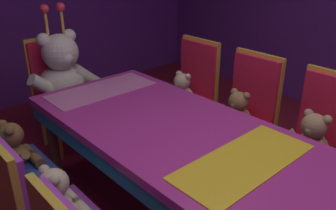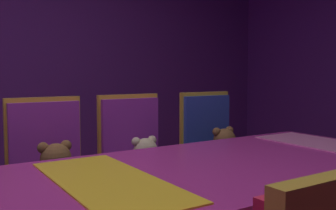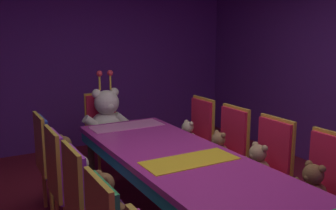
{
  "view_description": "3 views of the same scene",
  "coord_description": "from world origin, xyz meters",
  "px_view_note": "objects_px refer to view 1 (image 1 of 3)",
  "views": [
    {
      "loc": [
        -1.24,
        -0.83,
        1.69
      ],
      "look_at": [
        -0.19,
        0.33,
        0.99
      ],
      "focal_mm": 37.96,
      "sensor_mm": 36.0,
      "label": 1
    },
    {
      "loc": [
        1.21,
        -0.53,
        1.11
      ],
      "look_at": [
        -0.15,
        0.35,
        0.98
      ],
      "focal_mm": 41.07,
      "sensor_mm": 36.0,
      "label": 2
    },
    {
      "loc": [
        -1.52,
        -2.37,
        1.74
      ],
      "look_at": [
        0.01,
        0.36,
        1.12
      ],
      "focal_mm": 40.25,
      "sensor_mm": 36.0,
      "label": 3
    }
  ],
  "objects_px": {
    "teddy_right_3": "(237,112)",
    "chair_right_2": "(323,132)",
    "chair_left_3": "(27,208)",
    "teddy_right_2": "(312,140)",
    "banquet_table": "(243,176)",
    "teddy_right_4": "(181,91)",
    "king_teddy_bear": "(63,73)",
    "teddy_left_4": "(14,148)",
    "throne_chair": "(56,81)",
    "chair_right_4": "(193,85)",
    "teddy_left_3": "(57,197)",
    "chair_right_3": "(249,105)"
  },
  "relations": [
    {
      "from": "king_teddy_bear",
      "to": "chair_right_2",
      "type": "bearing_deg",
      "value": 24.49
    },
    {
      "from": "teddy_left_4",
      "to": "chair_right_2",
      "type": "bearing_deg",
      "value": -36.66
    },
    {
      "from": "teddy_right_2",
      "to": "king_teddy_bear",
      "type": "xyz_separation_m",
      "value": [
        -0.7,
        1.86,
        0.13
      ]
    },
    {
      "from": "teddy_right_4",
      "to": "king_teddy_bear",
      "type": "height_order",
      "value": "king_teddy_bear"
    },
    {
      "from": "banquet_table",
      "to": "teddy_right_4",
      "type": "distance_m",
      "value": 1.35
    },
    {
      "from": "banquet_table",
      "to": "teddy_left_3",
      "type": "distance_m",
      "value": 0.91
    },
    {
      "from": "chair_left_3",
      "to": "chair_right_4",
      "type": "distance_m",
      "value": 1.8
    },
    {
      "from": "banquet_table",
      "to": "chair_left_3",
      "type": "height_order",
      "value": "chair_left_3"
    },
    {
      "from": "teddy_right_2",
      "to": "chair_right_3",
      "type": "relative_size",
      "value": 0.34
    },
    {
      "from": "chair_left_3",
      "to": "chair_right_2",
      "type": "relative_size",
      "value": 1.0
    },
    {
      "from": "teddy_left_3",
      "to": "chair_right_2",
      "type": "xyz_separation_m",
      "value": [
        1.56,
        -0.56,
        0.01
      ]
    },
    {
      "from": "chair_right_2",
      "to": "chair_right_3",
      "type": "distance_m",
      "value": 0.58
    },
    {
      "from": "teddy_right_2",
      "to": "teddy_right_4",
      "type": "bearing_deg",
      "value": -89.86
    },
    {
      "from": "teddy_right_3",
      "to": "king_teddy_bear",
      "type": "distance_m",
      "value": 1.47
    },
    {
      "from": "teddy_left_3",
      "to": "teddy_left_4",
      "type": "distance_m",
      "value": 0.59
    },
    {
      "from": "banquet_table",
      "to": "teddy_right_3",
      "type": "bearing_deg",
      "value": 39.19
    },
    {
      "from": "throne_chair",
      "to": "teddy_left_4",
      "type": "bearing_deg",
      "value": -38.62
    },
    {
      "from": "teddy_right_4",
      "to": "teddy_left_3",
      "type": "bearing_deg",
      "value": 22.94
    },
    {
      "from": "teddy_left_3",
      "to": "king_teddy_bear",
      "type": "relative_size",
      "value": 0.37
    },
    {
      "from": "chair_right_3",
      "to": "chair_right_4",
      "type": "bearing_deg",
      "value": -89.68
    },
    {
      "from": "teddy_left_4",
      "to": "teddy_right_3",
      "type": "bearing_deg",
      "value": -22.33
    },
    {
      "from": "teddy_right_2",
      "to": "teddy_left_4",
      "type": "bearing_deg",
      "value": -39.41
    },
    {
      "from": "teddy_left_3",
      "to": "teddy_right_2",
      "type": "relative_size",
      "value": 0.91
    },
    {
      "from": "teddy_right_2",
      "to": "teddy_left_3",
      "type": "bearing_deg",
      "value": -21.53
    },
    {
      "from": "teddy_right_4",
      "to": "throne_chair",
      "type": "bearing_deg",
      "value": -51.22
    },
    {
      "from": "chair_right_3",
      "to": "king_teddy_bear",
      "type": "relative_size",
      "value": 1.2
    },
    {
      "from": "throne_chair",
      "to": "king_teddy_bear",
      "type": "height_order",
      "value": "king_teddy_bear"
    },
    {
      "from": "banquet_table",
      "to": "teddy_right_4",
      "type": "bearing_deg",
      "value": 58.76
    },
    {
      "from": "chair_left_3",
      "to": "teddy_right_4",
      "type": "xyz_separation_m",
      "value": [
        1.56,
        0.6,
        -0.02
      ]
    },
    {
      "from": "banquet_table",
      "to": "teddy_left_3",
      "type": "bearing_deg",
      "value": 142.15
    },
    {
      "from": "chair_right_4",
      "to": "teddy_right_4",
      "type": "relative_size",
      "value": 3.34
    },
    {
      "from": "teddy_left_4",
      "to": "chair_right_4",
      "type": "xyz_separation_m",
      "value": [
        1.54,
        0.01,
        0.01
      ]
    },
    {
      "from": "teddy_right_3",
      "to": "chair_right_2",
      "type": "bearing_deg",
      "value": 104.24
    },
    {
      "from": "teddy_right_4",
      "to": "chair_right_4",
      "type": "bearing_deg",
      "value": -180.0
    },
    {
      "from": "teddy_left_3",
      "to": "throne_chair",
      "type": "bearing_deg",
      "value": 64.07
    },
    {
      "from": "teddy_left_4",
      "to": "chair_right_4",
      "type": "height_order",
      "value": "chair_right_4"
    },
    {
      "from": "teddy_right_3",
      "to": "teddy_right_4",
      "type": "distance_m",
      "value": 0.58
    },
    {
      "from": "chair_left_3",
      "to": "throne_chair",
      "type": "distance_m",
      "value": 1.7
    },
    {
      "from": "teddy_right_4",
      "to": "throne_chair",
      "type": "height_order",
      "value": "throne_chair"
    },
    {
      "from": "teddy_left_3",
      "to": "teddy_right_3",
      "type": "distance_m",
      "value": 1.42
    },
    {
      "from": "teddy_left_4",
      "to": "teddy_right_2",
      "type": "bearing_deg",
      "value": -39.41
    },
    {
      "from": "chair_left_3",
      "to": "teddy_right_2",
      "type": "relative_size",
      "value": 2.94
    },
    {
      "from": "banquet_table",
      "to": "chair_right_2",
      "type": "xyz_separation_m",
      "value": [
        0.85,
        -0.0,
        -0.06
      ]
    },
    {
      "from": "banquet_table",
      "to": "teddy_right_4",
      "type": "xyz_separation_m",
      "value": [
        0.7,
        1.15,
        -0.08
      ]
    },
    {
      "from": "throne_chair",
      "to": "teddy_right_3",
      "type": "bearing_deg",
      "value": 25.81
    },
    {
      "from": "chair_left_3",
      "to": "teddy_right_2",
      "type": "xyz_separation_m",
      "value": [
        1.56,
        -0.56,
        -0.0
      ]
    },
    {
      "from": "chair_right_2",
      "to": "chair_right_3",
      "type": "bearing_deg",
      "value": -89.78
    },
    {
      "from": "banquet_table",
      "to": "teddy_right_3",
      "type": "distance_m",
      "value": 0.91
    },
    {
      "from": "teddy_right_4",
      "to": "king_teddy_bear",
      "type": "bearing_deg",
      "value": -45.21
    },
    {
      "from": "banquet_table",
      "to": "chair_left_3",
      "type": "bearing_deg",
      "value": 147.11
    }
  ]
}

